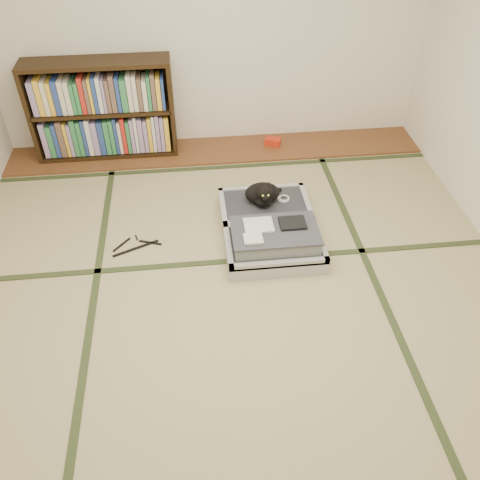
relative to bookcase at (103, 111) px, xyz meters
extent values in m
plane|color=tan|center=(1.03, -2.07, -0.45)|extent=(4.50, 4.50, 0.00)
cube|color=brown|center=(1.03, -0.07, -0.44)|extent=(4.00, 0.50, 0.02)
cube|color=red|center=(1.60, -0.04, -0.40)|extent=(0.17, 0.13, 0.07)
plane|color=silver|center=(1.03, 0.18, 0.75)|extent=(4.00, 0.00, 4.00)
cube|color=#2D381E|center=(0.03, -2.07, -0.45)|extent=(0.05, 4.50, 0.01)
cube|color=#2D381E|center=(2.03, -2.07, -0.45)|extent=(0.05, 4.50, 0.01)
cube|color=#2D381E|center=(1.03, -1.67, -0.45)|extent=(4.00, 0.05, 0.01)
cube|color=#2D381E|center=(1.03, -0.37, -0.45)|extent=(4.00, 0.05, 0.01)
cube|color=black|center=(-0.63, 0.00, 0.02)|extent=(0.04, 0.30, 0.84)
cube|color=black|center=(0.63, 0.00, 0.02)|extent=(0.04, 0.30, 0.84)
cube|color=black|center=(0.00, 0.00, -0.42)|extent=(1.31, 0.30, 0.04)
cube|color=black|center=(0.00, 0.00, 0.46)|extent=(1.31, 0.30, 0.04)
cube|color=black|center=(0.00, 0.00, 0.02)|extent=(1.25, 0.30, 0.03)
cube|color=black|center=(0.00, 0.14, 0.02)|extent=(1.31, 0.02, 0.84)
cube|color=gray|center=(0.00, -0.02, -0.20)|extent=(1.18, 0.21, 0.35)
cube|color=gray|center=(0.00, -0.02, 0.21)|extent=(1.18, 0.21, 0.32)
cube|color=#A6A6AA|center=(1.35, -1.65, -0.39)|extent=(0.73, 0.48, 0.13)
cube|color=#2F2E35|center=(1.35, -1.65, -0.36)|extent=(0.65, 0.41, 0.09)
cube|color=#A6A6AA|center=(1.35, -1.87, -0.32)|extent=(0.73, 0.04, 0.05)
cube|color=#A6A6AA|center=(1.35, -1.43, -0.32)|extent=(0.73, 0.04, 0.05)
cube|color=#A6A6AA|center=(1.01, -1.65, -0.32)|extent=(0.04, 0.48, 0.05)
cube|color=#A6A6AA|center=(1.69, -1.65, -0.32)|extent=(0.04, 0.48, 0.05)
cube|color=#A6A6AA|center=(1.35, -1.17, -0.39)|extent=(0.73, 0.48, 0.13)
cube|color=#2F2E35|center=(1.35, -1.17, -0.36)|extent=(0.65, 0.41, 0.09)
cube|color=#A6A6AA|center=(1.35, -1.39, -0.32)|extent=(0.73, 0.04, 0.05)
cube|color=#A6A6AA|center=(1.35, -0.94, -0.32)|extent=(0.73, 0.04, 0.05)
cube|color=#A6A6AA|center=(1.01, -1.17, -0.32)|extent=(0.04, 0.48, 0.05)
cube|color=#A6A6AA|center=(1.69, -1.17, -0.32)|extent=(0.04, 0.48, 0.05)
cylinder|color=black|center=(1.35, -1.41, -0.32)|extent=(0.65, 0.02, 0.02)
cube|color=gray|center=(1.35, -1.65, -0.27)|extent=(0.62, 0.38, 0.13)
cube|color=#3B3B43|center=(1.35, -1.65, -0.19)|extent=(0.64, 0.40, 0.01)
cube|color=silver|center=(1.23, -1.60, -0.18)|extent=(0.21, 0.17, 0.02)
cube|color=black|center=(1.49, -1.60, -0.18)|extent=(0.19, 0.16, 0.02)
cube|color=silver|center=(1.18, -1.75, -0.18)|extent=(0.14, 0.12, 0.02)
cube|color=white|center=(1.14, -1.88, -0.38)|extent=(0.06, 0.01, 0.04)
cube|color=white|center=(1.25, -1.88, -0.39)|extent=(0.05, 0.01, 0.03)
cube|color=orange|center=(1.59, -1.88, -0.38)|extent=(0.05, 0.01, 0.03)
cube|color=#197F33|center=(1.52, -1.88, -0.36)|extent=(0.04, 0.01, 0.03)
ellipsoid|color=black|center=(1.33, -1.14, -0.23)|extent=(0.28, 0.18, 0.17)
ellipsoid|color=black|center=(1.33, -1.22, -0.25)|extent=(0.14, 0.10, 0.10)
ellipsoid|color=black|center=(1.33, -1.25, -0.14)|extent=(0.12, 0.11, 0.11)
sphere|color=black|center=(1.33, -1.30, -0.16)|extent=(0.05, 0.05, 0.05)
cone|color=black|center=(1.30, -1.23, -0.08)|extent=(0.04, 0.05, 0.06)
cone|color=black|center=(1.37, -1.23, -0.08)|extent=(0.04, 0.05, 0.06)
sphere|color=#A5BF33|center=(1.31, -1.30, -0.13)|extent=(0.02, 0.02, 0.02)
sphere|color=#A5BF33|center=(1.35, -1.30, -0.13)|extent=(0.02, 0.02, 0.02)
cylinder|color=black|center=(1.43, -1.05, -0.29)|extent=(0.17, 0.10, 0.03)
torus|color=white|center=(1.51, -1.12, -0.31)|extent=(0.10, 0.10, 0.01)
torus|color=white|center=(1.51, -1.13, -0.29)|extent=(0.09, 0.09, 0.01)
cube|color=black|center=(0.30, -1.45, -0.44)|extent=(0.35, 0.16, 0.01)
cube|color=black|center=(0.19, -1.39, -0.44)|extent=(0.13, 0.15, 0.01)
cube|color=black|center=(0.41, -1.39, -0.44)|extent=(0.18, 0.08, 0.01)
cylinder|color=black|center=(0.30, -1.32, -0.44)|extent=(0.03, 0.07, 0.01)
camera|label=1|loc=(0.78, -4.44, 2.17)|focal=38.00mm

